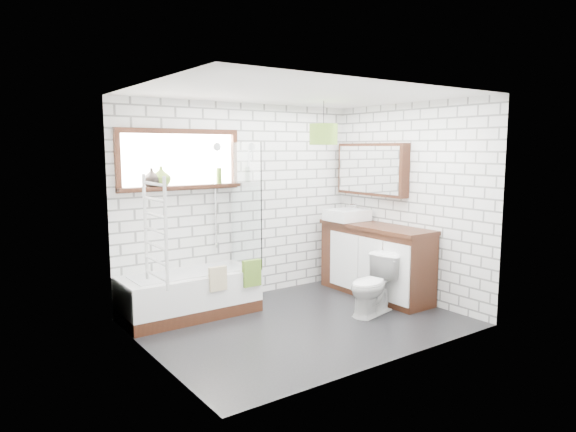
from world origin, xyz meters
TOP-DOWN VIEW (x-y plane):
  - floor at (0.00, 0.00)m, footprint 3.40×2.60m
  - ceiling at (0.00, 0.00)m, footprint 3.40×2.60m
  - wall_back at (0.00, 1.30)m, footprint 3.40×0.01m
  - wall_front at (0.00, -1.30)m, footprint 3.40×0.01m
  - wall_left at (-1.70, 0.00)m, footprint 0.01×2.60m
  - wall_right at (1.70, 0.00)m, footprint 0.01×2.60m
  - window at (-0.85, 1.26)m, footprint 1.52×0.16m
  - towel_radiator at (-1.66, 0.00)m, footprint 0.06×0.52m
  - mirror_cabinet at (1.62, 0.60)m, footprint 0.16×1.20m
  - shower_riser at (-0.40, 1.26)m, footprint 0.02×0.02m
  - bathtub at (-0.91, 0.96)m, footprint 1.56×0.69m
  - shower_screen at (-0.15, 0.96)m, footprint 0.02×0.72m
  - towel_green at (-0.28, 0.61)m, footprint 0.23×0.06m
  - towel_beige at (-0.72, 0.61)m, footprint 0.21×0.05m
  - vanity at (1.43, 0.31)m, footprint 0.53×1.66m
  - basin at (1.37, 0.81)m, footprint 0.51×0.45m
  - tap at (1.53, 0.81)m, footprint 0.04×0.04m
  - toilet at (0.87, -0.23)m, footprint 0.53×0.75m
  - vase_olive at (-1.10, 1.23)m, footprint 0.27×0.27m
  - vase_dark at (-1.22, 1.23)m, footprint 0.25×0.25m
  - bottle at (-0.36, 1.23)m, footprint 0.07×0.07m
  - pendant at (0.66, 0.46)m, footprint 0.34×0.34m

SIDE VIEW (x-z plane):
  - floor at x=0.00m, z-range -0.01..0.00m
  - bathtub at x=-0.91m, z-range 0.00..0.50m
  - toilet at x=0.87m, z-range 0.00..0.70m
  - vanity at x=1.43m, z-range 0.00..0.95m
  - towel_green at x=-0.28m, z-range 0.33..0.64m
  - towel_beige at x=-0.72m, z-range 0.35..0.62m
  - basin at x=1.37m, z-range 0.95..1.10m
  - tap at x=1.53m, z-range 1.00..1.18m
  - towel_radiator at x=-1.66m, z-range 0.70..1.70m
  - wall_back at x=0.00m, z-range 0.00..2.50m
  - wall_front at x=0.00m, z-range 0.00..2.50m
  - wall_left at x=-1.70m, z-range 0.00..2.50m
  - wall_right at x=1.70m, z-range 0.00..2.50m
  - shower_screen at x=-0.15m, z-range 0.50..2.00m
  - shower_riser at x=-0.40m, z-range 0.70..2.00m
  - bottle at x=-0.36m, z-range 1.48..1.67m
  - vase_dark at x=-1.22m, z-range 1.48..1.69m
  - vase_olive at x=-1.10m, z-range 1.48..1.71m
  - mirror_cabinet at x=1.62m, z-range 1.30..2.00m
  - window at x=-0.85m, z-range 1.46..2.14m
  - pendant at x=0.66m, z-range 1.97..2.23m
  - ceiling at x=0.00m, z-range 2.50..2.51m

